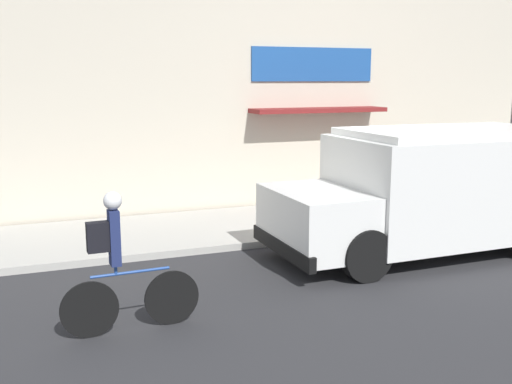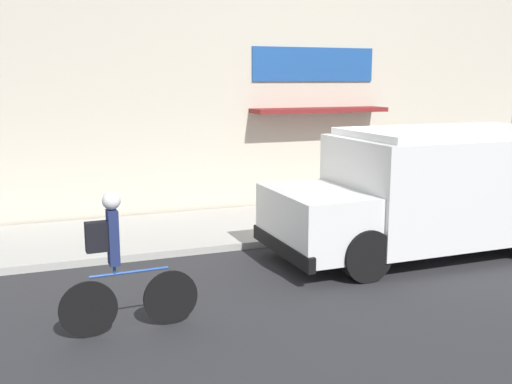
{
  "view_description": "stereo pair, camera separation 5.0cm",
  "coord_description": "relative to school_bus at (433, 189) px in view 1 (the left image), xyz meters",
  "views": [
    {
      "loc": [
        -6.23,
        -9.88,
        3.08
      ],
      "look_at": [
        -2.45,
        -0.2,
        1.1
      ],
      "focal_mm": 42.0,
      "sensor_mm": 36.0,
      "label": 1
    },
    {
      "loc": [
        -6.19,
        -9.9,
        3.08
      ],
      "look_at": [
        -2.45,
        -0.2,
        1.1
      ],
      "focal_mm": 42.0,
      "sensor_mm": 36.0,
      "label": 2
    }
  ],
  "objects": [
    {
      "name": "ground_plane",
      "position": [
        -0.49,
        1.29,
        -1.15
      ],
      "size": [
        70.0,
        70.0,
        0.0
      ],
      "primitive_type": "plane",
      "color": "#2B2B2D"
    },
    {
      "name": "trash_bin",
      "position": [
        4.08,
        3.27,
        -0.65
      ],
      "size": [
        0.57,
        0.57,
        0.75
      ],
      "color": "#38383D",
      "rests_on": "sidewalk"
    },
    {
      "name": "storefront",
      "position": [
        -0.48,
        4.43,
        1.7
      ],
      "size": [
        16.85,
        0.9,
        5.72
      ],
      "color": "beige",
      "rests_on": "ground_plane"
    },
    {
      "name": "sidewalk",
      "position": [
        -0.49,
        2.79,
        -1.09
      ],
      "size": [
        28.0,
        2.98,
        0.13
      ],
      "color": "#ADAAA3",
      "rests_on": "ground_plane"
    },
    {
      "name": "school_bus",
      "position": [
        0.0,
        0.0,
        0.0
      ],
      "size": [
        5.42,
        2.73,
        2.21
      ],
      "rotation": [
        0.0,
        0.0,
        0.01
      ],
      "color": "white",
      "rests_on": "ground_plane"
    },
    {
      "name": "cyclist",
      "position": [
        -5.73,
        -1.53,
        -0.3
      ],
      "size": [
        1.72,
        0.22,
        1.77
      ],
      "rotation": [
        0.0,
        0.0,
        0.04
      ],
      "color": "black",
      "rests_on": "ground_plane"
    },
    {
      "name": "stop_sign_post",
      "position": [
        3.48,
        1.8,
        0.7
      ],
      "size": [
        0.45,
        0.45,
        2.58
      ],
      "color": "slate",
      "rests_on": "sidewalk"
    }
  ]
}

